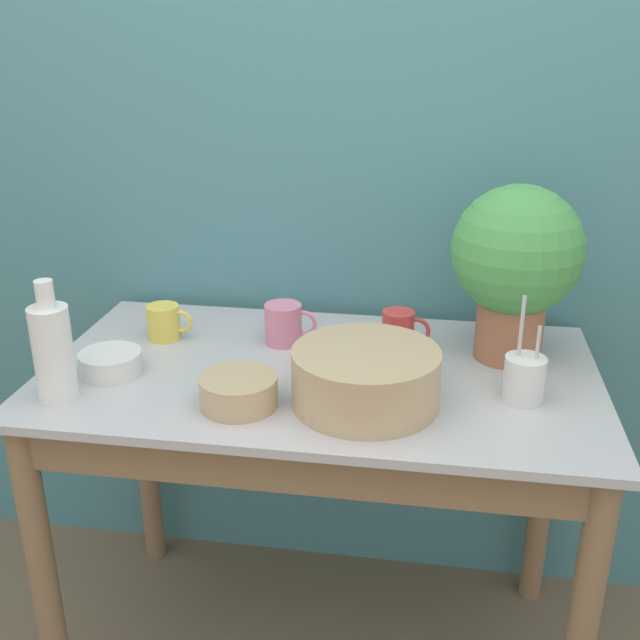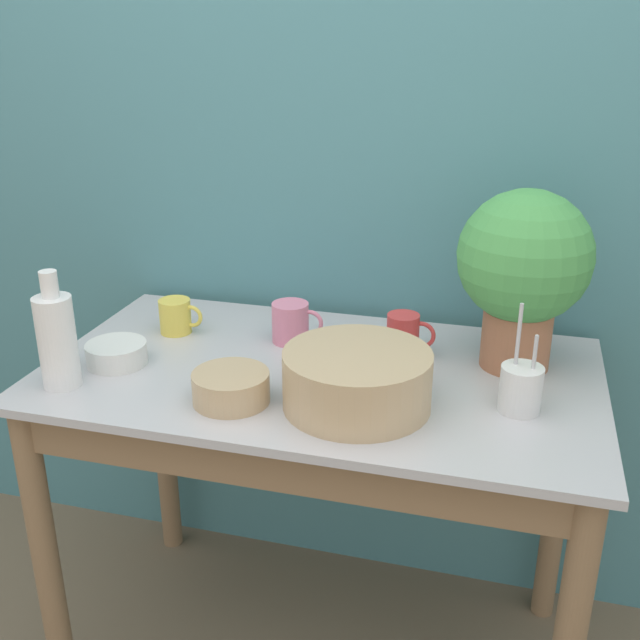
# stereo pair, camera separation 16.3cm
# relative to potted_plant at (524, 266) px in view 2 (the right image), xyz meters

# --- Properties ---
(wall_back) EXTENTS (6.00, 0.05, 2.40)m
(wall_back) POSITION_rel_potted_plant_xyz_m (-0.42, 0.27, 0.14)
(wall_back) COLOR teal
(wall_back) RESTS_ON ground_plane
(counter_table) EXTENTS (1.24, 0.70, 0.82)m
(counter_table) POSITION_rel_potted_plant_xyz_m (-0.42, -0.16, -0.40)
(counter_table) COLOR #846647
(counter_table) RESTS_ON ground_plane
(potted_plant) EXTENTS (0.29, 0.29, 0.40)m
(potted_plant) POSITION_rel_potted_plant_xyz_m (0.00, 0.00, 0.00)
(potted_plant) COLOR #A36647
(potted_plant) RESTS_ON counter_table
(bowl_wash_large) EXTENTS (0.30, 0.30, 0.12)m
(bowl_wash_large) POSITION_rel_potted_plant_xyz_m (-0.30, -0.28, -0.18)
(bowl_wash_large) COLOR tan
(bowl_wash_large) RESTS_ON counter_table
(bottle_tall) EXTENTS (0.08, 0.08, 0.26)m
(bottle_tall) POSITION_rel_potted_plant_xyz_m (-0.93, -0.36, -0.13)
(bottle_tall) COLOR white
(bottle_tall) RESTS_ON counter_table
(mug_yellow) EXTENTS (0.11, 0.08, 0.09)m
(mug_yellow) POSITION_rel_potted_plant_xyz_m (-0.82, -0.02, -0.19)
(mug_yellow) COLOR #E5CC4C
(mug_yellow) RESTS_ON counter_table
(mug_pink) EXTENTS (0.13, 0.09, 0.10)m
(mug_pink) POSITION_rel_potted_plant_xyz_m (-0.53, -0.00, -0.19)
(mug_pink) COLOR pink
(mug_pink) RESTS_ON counter_table
(mug_red) EXTENTS (0.11, 0.08, 0.10)m
(mug_red) POSITION_rel_potted_plant_xyz_m (-0.25, -0.01, -0.19)
(mug_red) COLOR #C63838
(mug_red) RESTS_ON counter_table
(bowl_small_enamel_white) EXTENTS (0.14, 0.14, 0.05)m
(bowl_small_enamel_white) POSITION_rel_potted_plant_xyz_m (-0.87, -0.23, -0.21)
(bowl_small_enamel_white) COLOR silver
(bowl_small_enamel_white) RESTS_ON counter_table
(bowl_small_tan) EXTENTS (0.16, 0.16, 0.06)m
(bowl_small_tan) POSITION_rel_potted_plant_xyz_m (-0.56, -0.33, -0.20)
(bowl_small_tan) COLOR tan
(bowl_small_tan) RESTS_ON counter_table
(utensil_cup) EXTENTS (0.08, 0.08, 0.22)m
(utensil_cup) POSITION_rel_potted_plant_xyz_m (0.02, -0.21, -0.19)
(utensil_cup) COLOR silver
(utensil_cup) RESTS_ON counter_table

